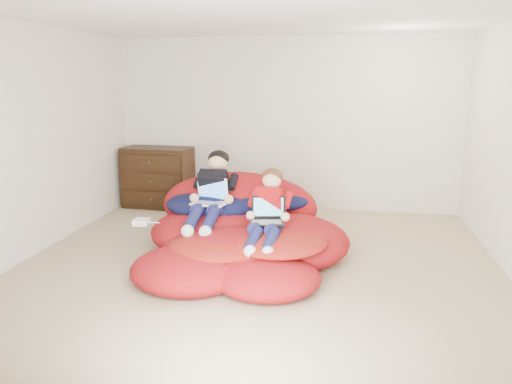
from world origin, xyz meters
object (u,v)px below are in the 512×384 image
(dresser, at_px, (158,177))
(laptop_white, at_px, (211,197))
(beanbag_pile, at_px, (240,233))
(younger_boy, at_px, (268,208))
(older_boy, at_px, (213,190))
(laptop_black, at_px, (267,215))

(dresser, distance_m, laptop_white, 2.26)
(beanbag_pile, distance_m, younger_boy, 0.56)
(beanbag_pile, xyz_separation_m, younger_boy, (0.35, -0.25, 0.35))
(older_boy, height_order, laptop_black, older_boy)
(dresser, relative_size, older_boy, 0.91)
(dresser, distance_m, beanbag_pile, 2.54)
(dresser, height_order, younger_boy, younger_boy)
(beanbag_pile, distance_m, laptop_white, 0.51)
(laptop_white, distance_m, laptop_black, 0.80)
(laptop_black, bearing_deg, beanbag_pile, 138.52)
(older_boy, distance_m, laptop_black, 0.85)
(dresser, distance_m, laptop_black, 3.00)
(beanbag_pile, distance_m, older_boy, 0.57)
(dresser, bearing_deg, laptop_white, -54.39)
(beanbag_pile, bearing_deg, laptop_white, 166.42)
(dresser, relative_size, laptop_white, 2.53)
(older_boy, height_order, younger_boy, older_boy)
(beanbag_pile, xyz_separation_m, older_boy, (-0.34, 0.16, 0.43))
(beanbag_pile, height_order, laptop_black, beanbag_pile)
(dresser, bearing_deg, older_boy, -53.19)
(beanbag_pile, xyz_separation_m, laptop_black, (0.35, -0.31, 0.30))
(older_boy, bearing_deg, younger_boy, -30.46)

